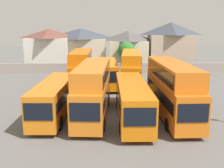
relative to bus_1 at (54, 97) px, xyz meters
The scene contains 14 objects.
ground 18.58m from the bus_1, 72.89° to the left, with size 140.00×140.00×0.00m, color #605E5B.
depot_boundary_wall 24.27m from the bus_1, 77.04° to the left, with size 56.00×0.50×1.80m, color gray.
bus_1 is the anchor object (origin of this frame).
bus_2 3.76m from the bus_1, ahead, with size 3.13×11.08×4.97m.
bus_3 7.26m from the bus_1, ahead, with size 2.66×11.60×3.35m.
bus_4 10.99m from the bus_1, ahead, with size 2.86×11.67×5.07m.
bus_5 13.43m from the bus_1, 84.80° to the left, with size 2.71×10.51×4.96m.
bus_6 14.36m from the bus_1, 69.73° to the left, with size 2.86×11.26×3.44m.
bus_7 16.22m from the bus_1, 58.85° to the left, with size 3.53×12.05×4.77m.
house_terrace_left 31.87m from the bus_1, 102.88° to the left, with size 8.76×8.37×7.89m.
house_terrace_centre 32.40m from the bus_1, 91.18° to the left, with size 10.97×7.87×8.00m.
house_terrace_right 32.17m from the bus_1, 73.41° to the left, with size 8.19×7.26×7.48m.
house_terrace_far_right 36.01m from the bus_1, 59.75° to the left, with size 9.39×6.56×9.21m.
tree_left_of_lot 27.56m from the bus_1, 71.86° to the left, with size 3.33×3.33×5.58m.
Camera 1 is at (-0.42, -23.05, 8.28)m, focal length 41.58 mm.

